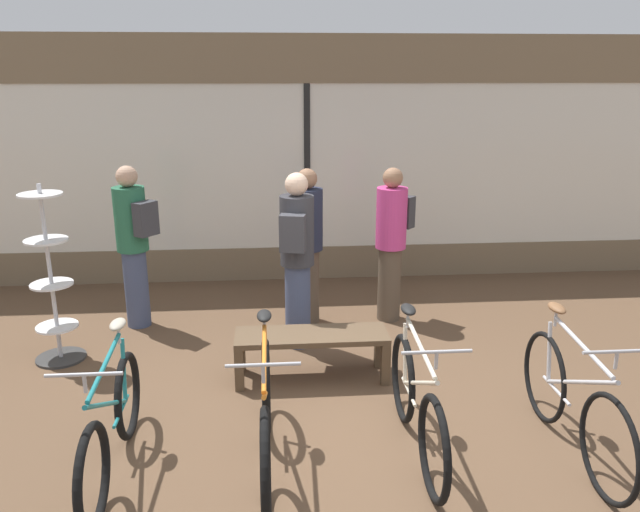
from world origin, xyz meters
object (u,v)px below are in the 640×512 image
Objects in this scene: bicycle_far_right at (573,403)px; display_bench at (312,341)px; customer_mid_floor at (307,243)px; customer_near_bench at (392,239)px; bicycle_right at (417,405)px; bicycle_left at (266,417)px; bicycle_far_left at (112,426)px; accessory_rack at (53,291)px; customer_by_window at (134,242)px; customer_near_rack at (297,255)px.

bicycle_far_right reaches higher than display_bench.
customer_mid_floor is 0.94m from customer_near_bench.
bicycle_right is at bearing -96.48° from customer_near_bench.
display_bench is (0.41, 1.33, -0.03)m from bicycle_left.
display_bench is at bearing 41.48° from bicycle_far_left.
bicycle_far_left is 2.17m from accessory_rack.
bicycle_far_right is at bearing 0.16° from bicycle_left.
bicycle_right is 0.95× the size of customer_by_window.
bicycle_far_right is 4.72m from accessory_rack.
customer_mid_floor is (-1.79, 2.70, 0.51)m from bicycle_far_right.
bicycle_left is at bearing -62.46° from customer_by_window.
display_bench is 0.78× the size of customer_by_window.
bicycle_far_right is 4.61m from customer_by_window.
bicycle_right is 2.74m from customer_mid_floor.
accessory_rack reaches higher than customer_mid_floor.
customer_near_rack is (1.39, 2.04, 0.61)m from bicycle_far_left.
customer_mid_floor is (-0.65, 2.61, 0.53)m from bicycle_right.
display_bench is 0.80× the size of customer_mid_floor.
bicycle_left reaches higher than bicycle_right.
customer_near_rack is at bearing -148.59° from customer_near_bench.
accessory_rack is at bearing -176.87° from customer_near_rack.
bicycle_far_left is 0.93× the size of customer_near_rack.
bicycle_far_right is at bearing -56.44° from customer_mid_floor.
accessory_rack is at bearing 166.46° from display_bench.
customer_near_rack is at bearing 112.05° from bicycle_right.
customer_near_bench is at bearing 47.47° from bicycle_far_left.
customer_by_window is at bearing 143.45° from bicycle_far_right.
customer_mid_floor reaches higher than customer_near_bench.
bicycle_far_right is 2.89m from customer_near_bench.
bicycle_left is at bearing -43.19° from accessory_rack.
bicycle_right is 0.97× the size of accessory_rack.
customer_by_window is at bearing 97.38° from bicycle_far_left.
accessory_rack is 0.98× the size of customer_by_window.
accessory_rack is 1.01× the size of customer_near_bench.
bicycle_left reaches higher than bicycle_far_right.
customer_near_bench is at bearing 0.73° from customer_mid_floor.
customer_mid_floor reaches higher than display_bench.
customer_mid_floor is at bearing -179.27° from customer_near_bench.
accessory_rack is (-3.16, 1.82, 0.33)m from bicycle_right.
bicycle_right is 1.41m from display_bench.
accessory_rack is 0.97× the size of customer_near_rack.
bicycle_left is 3.14m from customer_by_window.
customer_mid_floor is at bearing 17.29° from accessory_rack.
bicycle_right is at bearing 2.23° from bicycle_far_left.
bicycle_left is at bearing -107.27° from display_bench.
customer_near_rack reaches higher than bicycle_far_left.
bicycle_far_left is 0.96× the size of customer_mid_floor.
bicycle_far_right is 0.99× the size of customer_near_bench.
bicycle_far_left is 0.96× the size of customer_near_bench.
display_bench is at bearing -13.54° from accessory_rack.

